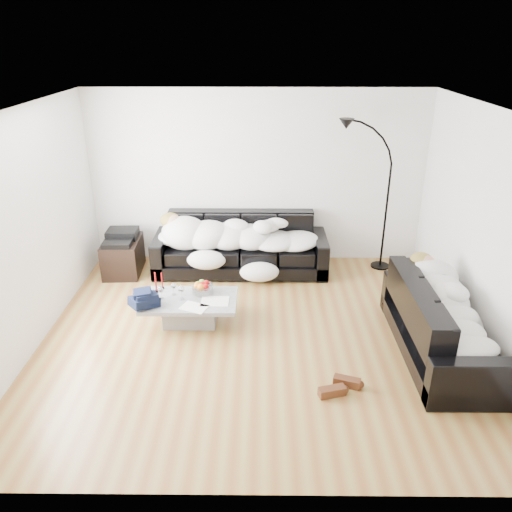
{
  "coord_description": "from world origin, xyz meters",
  "views": [
    {
      "loc": [
        0.05,
        -5.03,
        3.3
      ],
      "look_at": [
        0.0,
        0.3,
        0.9
      ],
      "focal_mm": 35.0,
      "sensor_mm": 36.0,
      "label": 1
    }
  ],
  "objects_px": {
    "coffee_table": "(190,311)",
    "candle_left": "(156,282)",
    "floor_lamp": "(387,206)",
    "wine_glass_c": "(181,293)",
    "sofa_right": "(442,321)",
    "sleeper_back": "(240,232)",
    "candle_right": "(162,281)",
    "wine_glass_a": "(174,289)",
    "stereo": "(121,236)",
    "av_cabinet": "(123,256)",
    "fruit_bowl": "(203,287)",
    "sofa_back": "(240,245)",
    "shoes": "(339,386)",
    "sleeper_right": "(446,303)",
    "wine_glass_b": "(161,293)"
  },
  "relations": [
    {
      "from": "sofa_back",
      "to": "fruit_bowl",
      "type": "height_order",
      "value": "sofa_back"
    },
    {
      "from": "sofa_right",
      "to": "floor_lamp",
      "type": "height_order",
      "value": "floor_lamp"
    },
    {
      "from": "coffee_table",
      "to": "wine_glass_a",
      "type": "distance_m",
      "value": 0.34
    },
    {
      "from": "coffee_table",
      "to": "wine_glass_b",
      "type": "relative_size",
      "value": 7.42
    },
    {
      "from": "sofa_right",
      "to": "stereo",
      "type": "xyz_separation_m",
      "value": [
        -4.05,
        2.03,
        0.17
      ]
    },
    {
      "from": "candle_right",
      "to": "sleeper_right",
      "type": "bearing_deg",
      "value": -14.74
    },
    {
      "from": "sofa_back",
      "to": "shoes",
      "type": "relative_size",
      "value": 5.55
    },
    {
      "from": "coffee_table",
      "to": "wine_glass_c",
      "type": "xyz_separation_m",
      "value": [
        -0.09,
        -0.02,
        0.26
      ]
    },
    {
      "from": "sleeper_back",
      "to": "coffee_table",
      "type": "bearing_deg",
      "value": -111.18
    },
    {
      "from": "sleeper_back",
      "to": "coffee_table",
      "type": "xyz_separation_m",
      "value": [
        -0.57,
        -1.46,
        -0.47
      ]
    },
    {
      "from": "sofa_right",
      "to": "wine_glass_c",
      "type": "height_order",
      "value": "sofa_right"
    },
    {
      "from": "fruit_bowl",
      "to": "shoes",
      "type": "xyz_separation_m",
      "value": [
        1.51,
        -1.44,
        -0.36
      ]
    },
    {
      "from": "sleeper_right",
      "to": "candle_left",
      "type": "distance_m",
      "value": 3.39
    },
    {
      "from": "sleeper_back",
      "to": "wine_glass_b",
      "type": "xyz_separation_m",
      "value": [
        -0.91,
        -1.45,
        -0.22
      ]
    },
    {
      "from": "wine_glass_b",
      "to": "sleeper_back",
      "type": "bearing_deg",
      "value": 57.88
    },
    {
      "from": "sleeper_back",
      "to": "av_cabinet",
      "type": "xyz_separation_m",
      "value": [
        -1.75,
        -0.02,
        -0.38
      ]
    },
    {
      "from": "stereo",
      "to": "wine_glass_a",
      "type": "bearing_deg",
      "value": -55.12
    },
    {
      "from": "sofa_right",
      "to": "shoes",
      "type": "bearing_deg",
      "value": 119.71
    },
    {
      "from": "av_cabinet",
      "to": "stereo",
      "type": "bearing_deg",
      "value": 0.0
    },
    {
      "from": "fruit_bowl",
      "to": "candle_right",
      "type": "relative_size",
      "value": 1.21
    },
    {
      "from": "coffee_table",
      "to": "wine_glass_a",
      "type": "height_order",
      "value": "wine_glass_a"
    },
    {
      "from": "sofa_right",
      "to": "av_cabinet",
      "type": "distance_m",
      "value": 4.53
    },
    {
      "from": "sleeper_back",
      "to": "candle_right",
      "type": "bearing_deg",
      "value": -128.11
    },
    {
      "from": "sofa_back",
      "to": "wine_glass_c",
      "type": "height_order",
      "value": "sofa_back"
    },
    {
      "from": "coffee_table",
      "to": "av_cabinet",
      "type": "height_order",
      "value": "av_cabinet"
    },
    {
      "from": "wine_glass_c",
      "to": "floor_lamp",
      "type": "bearing_deg",
      "value": 30.82
    },
    {
      "from": "floor_lamp",
      "to": "wine_glass_b",
      "type": "bearing_deg",
      "value": -139.69
    },
    {
      "from": "av_cabinet",
      "to": "fruit_bowl",
      "type": "bearing_deg",
      "value": -46.54
    },
    {
      "from": "fruit_bowl",
      "to": "shoes",
      "type": "distance_m",
      "value": 2.12
    },
    {
      "from": "coffee_table",
      "to": "candle_left",
      "type": "distance_m",
      "value": 0.55
    },
    {
      "from": "sleeper_back",
      "to": "stereo",
      "type": "distance_m",
      "value": 1.75
    },
    {
      "from": "wine_glass_c",
      "to": "stereo",
      "type": "xyz_separation_m",
      "value": [
        -1.09,
        1.45,
        0.15
      ]
    },
    {
      "from": "fruit_bowl",
      "to": "av_cabinet",
      "type": "bearing_deg",
      "value": 136.14
    },
    {
      "from": "sofa_right",
      "to": "wine_glass_a",
      "type": "relative_size",
      "value": 13.08
    },
    {
      "from": "sleeper_back",
      "to": "sofa_back",
      "type": "bearing_deg",
      "value": 90.0
    },
    {
      "from": "candle_right",
      "to": "stereo",
      "type": "xyz_separation_m",
      "value": [
        -0.81,
        1.17,
        0.13
      ]
    },
    {
      "from": "av_cabinet",
      "to": "stereo",
      "type": "relative_size",
      "value": 1.69
    },
    {
      "from": "floor_lamp",
      "to": "candle_left",
      "type": "bearing_deg",
      "value": -142.75
    },
    {
      "from": "wine_glass_c",
      "to": "sofa_right",
      "type": "bearing_deg",
      "value": -10.96
    },
    {
      "from": "shoes",
      "to": "candle_right",
      "type": "bearing_deg",
      "value": 139.0
    },
    {
      "from": "sleeper_right",
      "to": "shoes",
      "type": "bearing_deg",
      "value": 119.71
    },
    {
      "from": "shoes",
      "to": "av_cabinet",
      "type": "bearing_deg",
      "value": 132.46
    },
    {
      "from": "fruit_bowl",
      "to": "wine_glass_c",
      "type": "relative_size",
      "value": 1.41
    },
    {
      "from": "floor_lamp",
      "to": "wine_glass_a",
      "type": "bearing_deg",
      "value": -140.07
    },
    {
      "from": "sleeper_right",
      "to": "wine_glass_a",
      "type": "bearing_deg",
      "value": 77.17
    },
    {
      "from": "wine_glass_a",
      "to": "sleeper_back",
      "type": "bearing_deg",
      "value": 60.29
    },
    {
      "from": "av_cabinet",
      "to": "sofa_back",
      "type": "bearing_deg",
      "value": -0.31
    },
    {
      "from": "fruit_bowl",
      "to": "wine_glass_b",
      "type": "relative_size",
      "value": 1.69
    },
    {
      "from": "candle_right",
      "to": "stereo",
      "type": "distance_m",
      "value": 1.43
    },
    {
      "from": "sleeper_back",
      "to": "coffee_table",
      "type": "distance_m",
      "value": 1.63
    }
  ]
}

